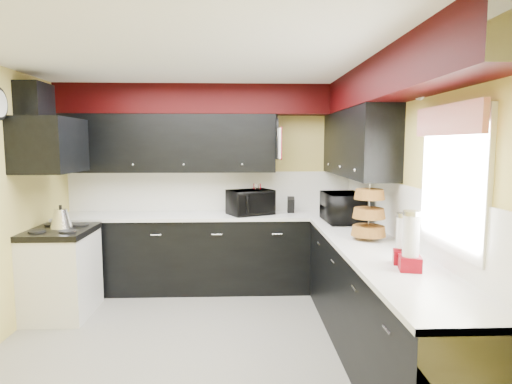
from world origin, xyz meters
TOP-DOWN VIEW (x-y plane):
  - ground at (0.00, 0.00)m, footprint 3.60×3.60m
  - wall_back at (0.00, 1.80)m, footprint 3.60×0.06m
  - wall_right at (1.80, 0.00)m, footprint 0.06×3.60m
  - ceiling at (0.00, 0.00)m, footprint 3.60×3.60m
  - cab_back at (0.00, 1.50)m, footprint 3.60×0.60m
  - cab_right at (1.50, -0.30)m, footprint 0.60×3.00m
  - counter_back at (0.00, 1.50)m, footprint 3.62×0.64m
  - counter_right at (1.50, -0.30)m, footprint 0.64×3.02m
  - splash_back at (0.00, 1.79)m, footprint 3.60×0.02m
  - splash_right at (1.79, 0.00)m, footprint 0.02×3.60m
  - upper_back at (-0.50, 1.62)m, footprint 2.60×0.35m
  - upper_right at (1.62, 0.90)m, footprint 0.35×1.80m
  - soffit_back at (0.00, 1.62)m, footprint 3.60×0.36m
  - soffit_right at (1.62, -0.18)m, footprint 0.36×3.24m
  - stove at (-1.50, 0.75)m, footprint 0.60×0.75m
  - cooktop at (-1.50, 0.75)m, footprint 0.62×0.77m
  - hood at (-1.55, 0.75)m, footprint 0.50×0.78m
  - hood_duct at (-1.68, 0.75)m, footprint 0.24×0.40m
  - window at (1.79, -0.90)m, footprint 0.03×0.86m
  - valance at (1.73, -0.90)m, footprint 0.04×0.88m
  - pan_top at (0.82, 1.55)m, footprint 0.03×0.22m
  - pan_mid at (0.82, 1.42)m, footprint 0.03×0.28m
  - pan_low at (0.82, 1.68)m, footprint 0.03×0.24m
  - cut_board at (0.83, 1.30)m, footprint 0.03×0.26m
  - baskets at (1.52, 0.05)m, footprint 0.27×0.27m
  - deco_plate at (1.77, -0.35)m, footprint 0.03×0.24m
  - toaster_oven at (0.50, 1.47)m, footprint 0.65×0.60m
  - microwave at (1.50, 0.92)m, footprint 0.41×0.59m
  - utensil_crock at (0.58, 1.55)m, footprint 0.13×0.13m
  - knife_block at (1.00, 1.57)m, footprint 0.10×0.13m
  - kettle at (-1.50, 0.80)m, footprint 0.23×0.23m
  - dispenser_a at (1.52, -0.74)m, footprint 0.15×0.15m
  - dispenser_b at (1.52, -0.90)m, footprint 0.17×0.17m

SIDE VIEW (x-z plane):
  - ground at x=0.00m, z-range 0.00..0.00m
  - stove at x=-1.50m, z-range 0.00..0.86m
  - cab_back at x=0.00m, z-range 0.00..0.90m
  - cab_right at x=1.50m, z-range 0.00..0.90m
  - cooktop at x=-1.50m, z-range 0.86..0.92m
  - counter_back at x=0.00m, z-range 0.90..0.94m
  - counter_right at x=1.50m, z-range 0.90..0.94m
  - utensil_crock at x=0.58m, z-range 0.94..1.08m
  - kettle at x=-1.50m, z-range 0.92..1.12m
  - knife_block at x=1.00m, z-range 0.94..1.13m
  - toaster_oven at x=0.50m, z-range 0.94..1.24m
  - microwave at x=1.50m, z-range 0.94..1.26m
  - dispenser_a at x=1.52m, z-range 0.94..1.26m
  - dispenser_b at x=1.52m, z-range 0.94..1.32m
  - baskets at x=1.52m, z-range 0.93..1.43m
  - splash_back at x=0.00m, z-range 0.94..1.44m
  - splash_right at x=1.79m, z-range 0.94..1.44m
  - wall_back at x=0.00m, z-range 0.00..2.50m
  - wall_right at x=1.80m, z-range 0.00..2.50m
  - window at x=1.79m, z-range 1.07..2.03m
  - pan_low at x=0.82m, z-range 1.51..1.93m
  - pan_mid at x=0.82m, z-range 1.52..1.98m
  - hood at x=-1.55m, z-range 1.50..2.06m
  - upper_back at x=-0.50m, z-range 1.45..2.15m
  - upper_right at x=1.62m, z-range 1.45..2.15m
  - cut_board at x=0.83m, z-range 1.62..1.98m
  - valance at x=1.73m, z-range 1.85..2.05m
  - pan_top at x=0.82m, z-range 1.80..2.20m
  - hood_duct at x=-1.68m, z-range 2.00..2.40m
  - deco_plate at x=1.77m, z-range 2.13..2.37m
  - soffit_back at x=0.00m, z-range 2.15..2.50m
  - soffit_right at x=1.62m, z-range 2.15..2.50m
  - ceiling at x=0.00m, z-range 2.47..2.53m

